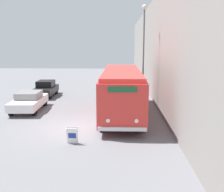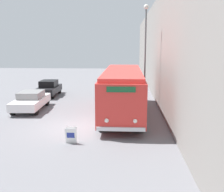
% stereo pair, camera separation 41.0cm
% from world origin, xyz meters
% --- Properties ---
extents(ground_plane, '(80.00, 80.00, 0.00)m').
position_xyz_m(ground_plane, '(0.00, 0.00, 0.00)').
color(ground_plane, slate).
extents(building_wall_right, '(0.30, 60.00, 8.71)m').
position_xyz_m(building_wall_right, '(5.71, 10.00, 4.36)').
color(building_wall_right, gray).
rests_on(building_wall_right, ground_plane).
extents(vintage_bus, '(2.62, 10.34, 3.10)m').
position_xyz_m(vintage_bus, '(2.81, 3.26, 1.74)').
color(vintage_bus, black).
rests_on(vintage_bus, ground_plane).
extents(sign_board, '(0.55, 0.30, 0.80)m').
position_xyz_m(sign_board, '(0.37, -2.44, 0.39)').
color(sign_board, gray).
rests_on(sign_board, ground_plane).
extents(streetlamp, '(0.36, 0.36, 7.68)m').
position_xyz_m(streetlamp, '(4.43, 5.38, 4.85)').
color(streetlamp, '#595E60').
rests_on(streetlamp, ground_plane).
extents(parked_car_near, '(2.06, 4.49, 1.39)m').
position_xyz_m(parked_car_near, '(-4.04, 4.09, 0.72)').
color(parked_car_near, black).
rests_on(parked_car_near, ground_plane).
extents(parked_car_mid, '(1.83, 4.07, 1.47)m').
position_xyz_m(parked_car_mid, '(-4.36, 9.62, 0.73)').
color(parked_car_mid, black).
rests_on(parked_car_mid, ground_plane).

